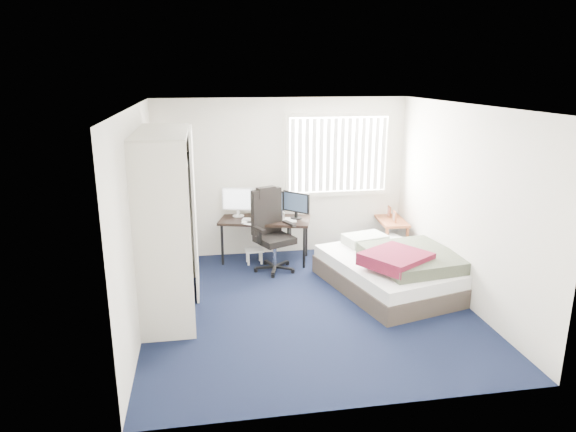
% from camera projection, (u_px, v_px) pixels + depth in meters
% --- Properties ---
extents(ground, '(4.20, 4.20, 0.00)m').
position_uv_depth(ground, '(308.00, 306.00, 6.54)').
color(ground, black).
rests_on(ground, ground).
extents(room_shell, '(4.20, 4.20, 4.20)m').
position_uv_depth(room_shell, '(309.00, 190.00, 6.13)').
color(room_shell, silver).
rests_on(room_shell, ground).
extents(window_assembly, '(1.72, 0.09, 1.32)m').
position_uv_depth(window_assembly, '(338.00, 155.00, 8.19)').
color(window_assembly, white).
rests_on(window_assembly, ground).
extents(closet, '(0.64, 1.84, 2.22)m').
position_uv_depth(closet, '(168.00, 203.00, 6.16)').
color(closet, beige).
rests_on(closet, ground).
extents(desk, '(1.50, 0.98, 1.14)m').
position_uv_depth(desk, '(265.00, 216.00, 7.96)').
color(desk, black).
rests_on(desk, ground).
extents(office_chair, '(0.77, 0.77, 1.24)m').
position_uv_depth(office_chair, '(272.00, 239.00, 7.65)').
color(office_chair, black).
rests_on(office_chair, ground).
extents(footstool, '(0.29, 0.24, 0.23)m').
position_uv_depth(footstool, '(254.00, 252.00, 7.96)').
color(footstool, white).
rests_on(footstool, ground).
extents(nightstand, '(0.47, 0.85, 0.74)m').
position_uv_depth(nightstand, '(391.00, 223.00, 8.38)').
color(nightstand, brown).
rests_on(nightstand, ground).
extents(bed, '(1.89, 2.24, 0.64)m').
position_uv_depth(bed, '(394.00, 269.00, 7.00)').
color(bed, '#3F352D').
rests_on(bed, ground).
extents(pine_box, '(0.43, 0.35, 0.29)m').
position_uv_depth(pine_box, '(177.00, 291.00, 6.62)').
color(pine_box, tan).
rests_on(pine_box, ground).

